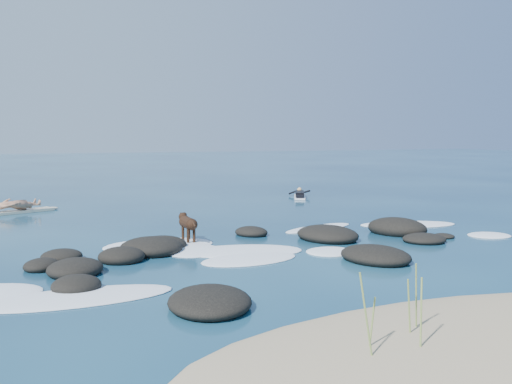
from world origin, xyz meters
name	(u,v)px	position (x,y,z in m)	size (l,w,h in m)	color
ground	(254,243)	(0.00, 0.00, 0.00)	(160.00, 160.00, 0.00)	#0A2642
sand_dune	(500,353)	(0.00, -8.20, 0.00)	(9.00, 4.40, 0.60)	#9E8966
dune_grass	(468,310)	(-0.52, -8.15, 0.62)	(2.91, 1.02, 1.12)	#80994A
reef_rocks	(260,248)	(-0.35, -1.21, 0.11)	(12.23, 7.61, 0.61)	black
breaking_foam	(241,250)	(-0.67, -0.80, 0.01)	(14.40, 6.34, 0.12)	white
standing_surfer_rig	(12,192)	(-5.79, 8.54, 0.78)	(3.28, 1.74, 1.97)	beige
paddling_surfer_rig	(300,195)	(6.06, 9.17, 0.13)	(1.48, 2.18, 0.39)	white
dog	(188,223)	(-1.59, 0.69, 0.52)	(0.33, 1.24, 0.79)	black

